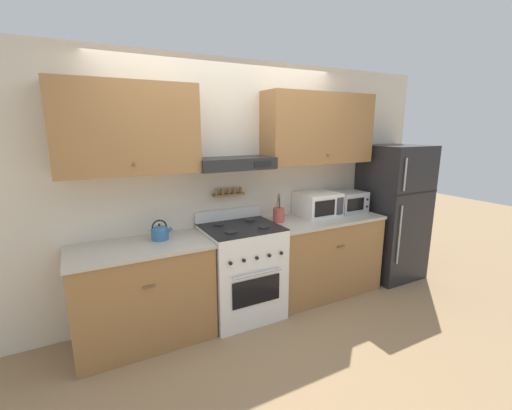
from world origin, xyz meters
name	(u,v)px	position (x,y,z in m)	size (l,w,h in m)	color
ground_plane	(256,328)	(0.00, 0.00, 0.00)	(16.00, 16.00, 0.00)	#937551
wall_back	(232,167)	(0.04, 0.59, 1.50)	(5.20, 0.46, 2.55)	beige
counter_left	(143,293)	(-0.96, 0.32, 0.45)	(1.18, 0.64, 0.90)	olive
counter_right	(321,255)	(1.04, 0.32, 0.45)	(1.34, 0.64, 0.90)	olive
stove_range	(241,271)	(0.00, 0.30, 0.47)	(0.73, 0.67, 1.05)	white
refrigerator	(392,212)	(2.12, 0.28, 0.84)	(0.70, 0.69, 1.68)	#232326
tea_kettle	(160,232)	(-0.76, 0.40, 0.97)	(0.20, 0.15, 0.18)	teal
microwave	(317,204)	(1.03, 0.42, 1.03)	(0.45, 0.40, 0.27)	white
utensil_crock	(279,214)	(0.50, 0.40, 0.98)	(0.12, 0.12, 0.31)	#B24C42
toaster_oven	(348,202)	(1.48, 0.40, 1.02)	(0.39, 0.32, 0.24)	#ADAFB5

